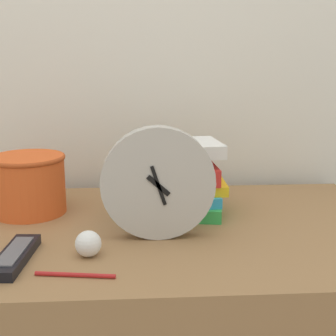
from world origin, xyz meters
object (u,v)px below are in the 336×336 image
object	(u,v)px
book_stack	(176,179)
basket	(29,182)
pen	(75,275)
tv_remote	(15,256)
crumpled_paper_ball	(88,244)
desk_clock	(158,183)

from	to	relation	value
book_stack	basket	size ratio (longest dim) A/B	1.32
basket	pen	world-z (taller)	basket
book_stack	tv_remote	xyz separation A→B (m)	(-0.34, -0.27, -0.08)
crumpled_paper_ball	pen	distance (m)	0.09
desk_clock	crumpled_paper_ball	bearing A→B (deg)	-147.90
tv_remote	pen	xyz separation A→B (m)	(0.13, -0.07, -0.01)
basket	crumpled_paper_ball	xyz separation A→B (m)	(0.17, -0.28, -0.05)
book_stack	basket	xyz separation A→B (m)	(-0.37, 0.02, -0.01)
pen	basket	bearing A→B (deg)	113.34
basket	tv_remote	size ratio (longest dim) A/B	1.01
pen	crumpled_paper_ball	bearing A→B (deg)	80.31
crumpled_paper_ball	desk_clock	bearing A→B (deg)	32.10
basket	tv_remote	bearing A→B (deg)	-83.42
book_stack	crumpled_paper_ball	bearing A→B (deg)	-127.29
book_stack	basket	world-z (taller)	book_stack
book_stack	pen	xyz separation A→B (m)	(-0.21, -0.35, -0.08)
tv_remote	crumpled_paper_ball	world-z (taller)	crumpled_paper_ball
book_stack	crumpled_paper_ball	distance (m)	0.33
desk_clock	crumpled_paper_ball	xyz separation A→B (m)	(-0.14, -0.09, -0.10)
desk_clock	basket	bearing A→B (deg)	149.29
desk_clock	basket	xyz separation A→B (m)	(-0.32, 0.19, -0.04)
tv_remote	book_stack	bearing A→B (deg)	39.05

